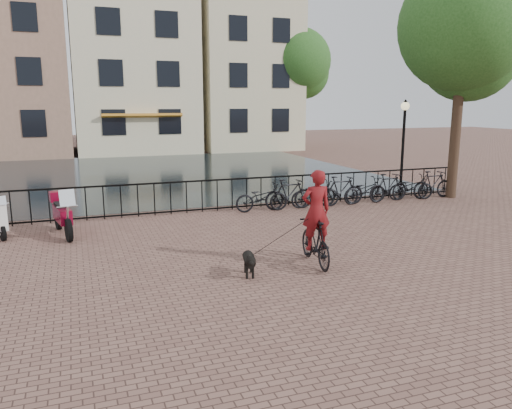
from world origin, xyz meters
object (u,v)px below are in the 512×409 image
object	(u,v)px
motorcycle	(62,210)
dog	(249,263)
cyclist	(316,223)
lamp_post	(404,133)

from	to	relation	value
motorcycle	dog	bearing A→B (deg)	-63.41
cyclist	motorcycle	distance (m)	6.76
lamp_post	dog	bearing A→B (deg)	-143.47
lamp_post	cyclist	xyz separation A→B (m)	(-6.20, -5.56, -1.47)
lamp_post	motorcycle	distance (m)	11.50
lamp_post	cyclist	size ratio (longest dim) A/B	1.44
lamp_post	cyclist	distance (m)	8.46
dog	motorcycle	size ratio (longest dim) A/B	0.43
dog	cyclist	bearing A→B (deg)	20.61
dog	motorcycle	xyz separation A→B (m)	(-3.55, 4.61, 0.41)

